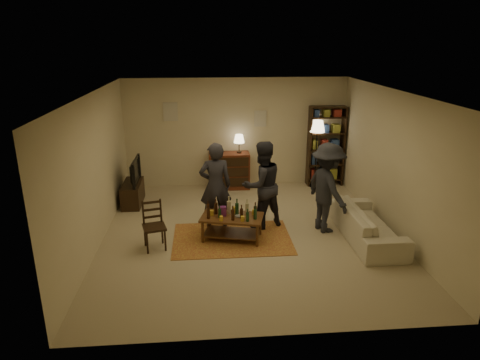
{
  "coord_description": "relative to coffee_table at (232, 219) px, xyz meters",
  "views": [
    {
      "loc": [
        -0.8,
        -7.47,
        3.6
      ],
      "look_at": [
        -0.15,
        0.1,
        1.07
      ],
      "focal_mm": 32.0,
      "sensor_mm": 36.0,
      "label": 1
    }
  ],
  "objects": [
    {
      "name": "bookshelf",
      "position": [
        2.57,
        2.97,
        0.62
      ],
      "size": [
        0.9,
        0.34,
        2.02
      ],
      "color": "black",
      "rests_on": "ground"
    },
    {
      "name": "person_by_sofa",
      "position": [
        1.85,
        0.24,
        0.46
      ],
      "size": [
        0.97,
        1.28,
        1.75
      ],
      "primitive_type": "imported",
      "rotation": [
        0.0,
        0.0,
        1.88
      ],
      "color": "#23242A",
      "rests_on": "ground"
    },
    {
      "name": "person_right",
      "position": [
        0.62,
        0.53,
        0.46
      ],
      "size": [
        1.05,
        0.95,
        1.75
      ],
      "primitive_type": "imported",
      "rotation": [
        0.0,
        0.0,
        3.57
      ],
      "color": "#222229",
      "rests_on": "ground"
    },
    {
      "name": "floor_lamp",
      "position": [
        2.3,
        2.84,
        1.02
      ],
      "size": [
        0.36,
        0.36,
        1.69
      ],
      "color": "black",
      "rests_on": "ground"
    },
    {
      "name": "person_left",
      "position": [
        -0.28,
        0.6,
        0.45
      ],
      "size": [
        0.65,
        0.45,
        1.72
      ],
      "primitive_type": "imported",
      "rotation": [
        0.0,
        0.0,
        3.2
      ],
      "color": "#28272F",
      "rests_on": "ground"
    },
    {
      "name": "room_shell",
      "position": [
        -0.32,
        3.17,
        1.4
      ],
      "size": [
        6.0,
        6.0,
        6.0
      ],
      "color": "beige",
      "rests_on": "ground"
    },
    {
      "name": "coffee_table",
      "position": [
        0.0,
        0.0,
        0.0
      ],
      "size": [
        1.24,
        0.87,
        0.8
      ],
      "rotation": [
        0.0,
        0.0,
        -0.24
      ],
      "color": "brown",
      "rests_on": "ground"
    },
    {
      "name": "floor",
      "position": [
        0.33,
        0.19,
        -0.41
      ],
      "size": [
        6.0,
        6.0,
        0.0
      ],
      "primitive_type": "plane",
      "color": "#C6B793",
      "rests_on": "ground"
    },
    {
      "name": "tv_stand",
      "position": [
        -2.12,
        1.99,
        -0.03
      ],
      "size": [
        0.4,
        1.0,
        1.06
      ],
      "color": "black",
      "rests_on": "ground"
    },
    {
      "name": "dining_chair",
      "position": [
        -1.41,
        -0.21,
        0.05
      ],
      "size": [
        0.47,
        0.47,
        0.89
      ],
      "rotation": [
        0.0,
        0.0,
        0.25
      ],
      "color": "black",
      "rests_on": "ground"
    },
    {
      "name": "dresser",
      "position": [
        0.13,
        2.9,
        0.06
      ],
      "size": [
        1.0,
        0.5,
        1.36
      ],
      "color": "maroon",
      "rests_on": "ground"
    },
    {
      "name": "sofa",
      "position": [
        2.53,
        -0.21,
        -0.11
      ],
      "size": [
        0.81,
        2.08,
        0.61
      ],
      "primitive_type": "imported",
      "rotation": [
        0.0,
        0.0,
        1.57
      ],
      "color": "beige",
      "rests_on": "ground"
    },
    {
      "name": "rug",
      "position": [
        -0.0,
        -0.0,
        -0.41
      ],
      "size": [
        2.2,
        1.5,
        0.01
      ],
      "primitive_type": "cube",
      "color": "maroon",
      "rests_on": "ground"
    }
  ]
}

